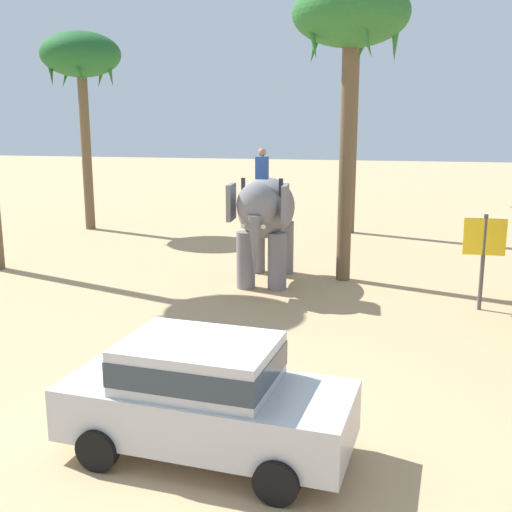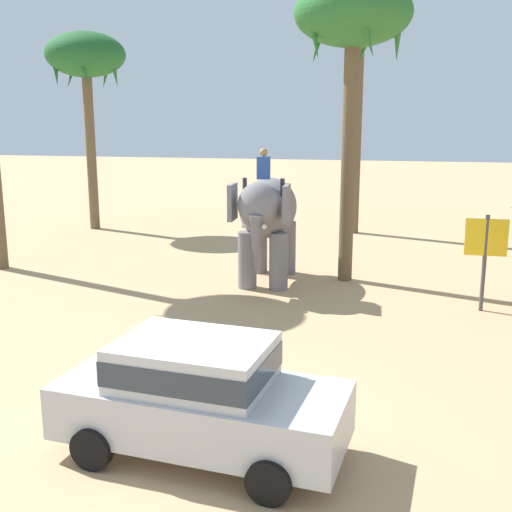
% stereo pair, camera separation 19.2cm
% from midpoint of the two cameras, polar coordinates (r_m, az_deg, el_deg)
% --- Properties ---
extents(ground_plane, '(120.00, 120.00, 0.00)m').
position_cam_midpoint_polar(ground_plane, '(9.77, -5.54, -16.61)').
color(ground_plane, tan).
extents(car_sedan_foreground, '(4.26, 2.22, 1.70)m').
position_cam_midpoint_polar(car_sedan_foreground, '(9.15, -4.57, -12.20)').
color(car_sedan_foreground, '#B7BABF').
rests_on(car_sedan_foreground, ground).
extents(elephant_with_mahout, '(1.71, 3.90, 3.88)m').
position_cam_midpoint_polar(elephant_with_mahout, '(17.99, 1.30, 3.76)').
color(elephant_with_mahout, slate).
rests_on(elephant_with_mahout, ground).
extents(palm_tree_behind_elephant, '(3.20, 3.20, 8.02)m').
position_cam_midpoint_polar(palm_tree_behind_elephant, '(27.59, -14.87, 16.66)').
color(palm_tree_behind_elephant, brown).
rests_on(palm_tree_behind_elephant, ground).
extents(palm_tree_far_back, '(3.20, 3.20, 8.33)m').
position_cam_midpoint_polar(palm_tree_far_back, '(18.41, 9.02, 20.04)').
color(palm_tree_far_back, brown).
rests_on(palm_tree_far_back, ground).
extents(signboard_yellow, '(1.00, 0.10, 2.40)m').
position_cam_midpoint_polar(signboard_yellow, '(16.39, 20.30, 1.02)').
color(signboard_yellow, '#4C4C51').
rests_on(signboard_yellow, ground).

